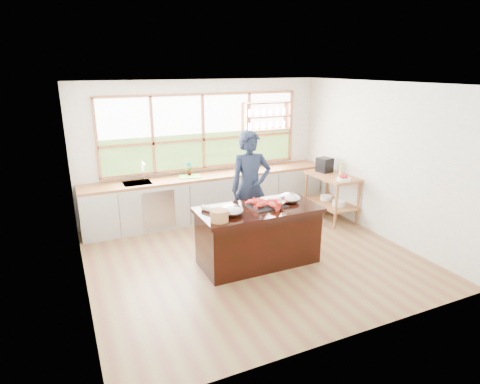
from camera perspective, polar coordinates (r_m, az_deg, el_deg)
ground_plane at (r=6.55m, az=1.73°, el=-9.18°), size 5.00×5.00×0.00m
room_shell at (r=6.44m, az=0.04°, el=6.86°), size 5.02×4.52×2.71m
back_counter at (r=8.03m, az=-4.48°, el=-0.60°), size 4.90×0.63×0.90m
right_shelf_unit at (r=8.13m, az=12.93°, el=0.33°), size 0.62×1.10×0.90m
island at (r=6.19m, az=2.59°, el=-6.18°), size 1.85×0.90×0.90m
cook at (r=6.76m, az=1.50°, el=0.55°), size 0.76×0.56×1.94m
potted_plant at (r=7.81m, az=-7.26°, el=3.31°), size 0.17×0.13×0.29m
cutting_board at (r=7.78m, az=-7.14°, el=2.22°), size 0.45×0.37×0.01m
espresso_machine at (r=8.23m, az=11.94°, el=3.80°), size 0.29×0.31×0.29m
wine_bottle at (r=7.90m, az=14.22°, el=3.09°), size 0.09×0.09×0.29m
fruit_bowl at (r=7.71m, az=14.54°, el=1.91°), size 0.26×0.26×0.11m
slate_board at (r=6.10m, az=3.86°, el=-1.98°), size 0.58×0.45×0.02m
lobster_pile at (r=6.08m, az=3.85°, el=-1.58°), size 0.55×0.48×0.08m
mixing_bowl_left at (r=5.72m, az=-1.13°, el=-2.63°), size 0.34×0.34×0.16m
mixing_bowl_right at (r=6.31m, az=7.13°, el=-0.85°), size 0.33×0.33×0.16m
wine_glass at (r=5.88m, az=6.12°, el=-1.24°), size 0.08×0.08×0.22m
wicker_basket at (r=5.50m, az=-2.97°, el=-3.38°), size 0.25×0.25×0.16m
parchment_roll at (r=5.87m, az=-4.29°, el=-2.48°), size 0.21×0.30×0.08m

